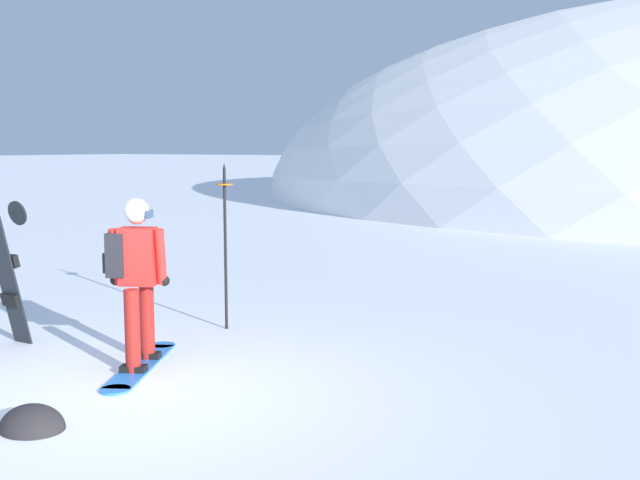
{
  "coord_description": "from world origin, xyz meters",
  "views": [
    {
      "loc": [
        4.79,
        -4.81,
        2.23
      ],
      "look_at": [
        -0.23,
        3.73,
        1.0
      ],
      "focal_mm": 42.68,
      "sensor_mm": 36.0,
      "label": 1
    }
  ],
  "objects_px": {
    "spare_snowboard": "(10,273)",
    "piste_marker_near": "(225,235)",
    "rock_dark": "(32,429)",
    "snowboarder_main": "(136,278)"
  },
  "relations": [
    {
      "from": "spare_snowboard",
      "to": "piste_marker_near",
      "type": "bearing_deg",
      "value": 49.17
    },
    {
      "from": "spare_snowboard",
      "to": "rock_dark",
      "type": "relative_size",
      "value": 2.93
    },
    {
      "from": "spare_snowboard",
      "to": "piste_marker_near",
      "type": "xyz_separation_m",
      "value": [
        1.6,
        1.85,
        0.33
      ]
    },
    {
      "from": "snowboarder_main",
      "to": "rock_dark",
      "type": "relative_size",
      "value": 3.09
    },
    {
      "from": "piste_marker_near",
      "to": "snowboarder_main",
      "type": "bearing_deg",
      "value": -82.95
    },
    {
      "from": "snowboarder_main",
      "to": "rock_dark",
      "type": "height_order",
      "value": "snowboarder_main"
    },
    {
      "from": "piste_marker_near",
      "to": "rock_dark",
      "type": "xyz_separation_m",
      "value": [
        0.71,
        -3.45,
        -1.16
      ]
    },
    {
      "from": "snowboarder_main",
      "to": "rock_dark",
      "type": "bearing_deg",
      "value": -73.78
    },
    {
      "from": "snowboarder_main",
      "to": "rock_dark",
      "type": "distance_m",
      "value": 1.99
    },
    {
      "from": "snowboarder_main",
      "to": "piste_marker_near",
      "type": "distance_m",
      "value": 1.78
    }
  ]
}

